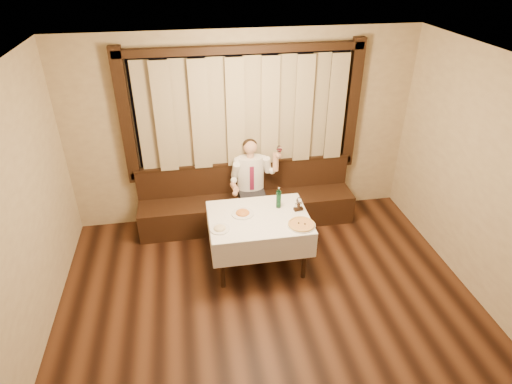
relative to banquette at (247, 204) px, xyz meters
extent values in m
cube|color=black|center=(0.00, -2.72, -0.32)|extent=(5.00, 6.00, 0.01)
cube|color=silver|center=(0.00, -2.72, 2.49)|extent=(5.00, 6.00, 0.01)
cube|color=tan|center=(0.00, 0.28, 1.09)|extent=(5.00, 0.01, 2.80)
cube|color=black|center=(0.00, 0.26, 1.39)|extent=(3.00, 0.02, 1.60)
cube|color=orange|center=(-0.70, 0.25, 1.09)|extent=(0.50, 0.01, 0.40)
cube|color=black|center=(0.00, 0.22, 0.54)|extent=(3.30, 0.12, 0.10)
cube|color=black|center=(0.00, 0.22, 2.24)|extent=(3.30, 0.12, 0.10)
cube|color=black|center=(-1.60, 0.22, 1.39)|extent=(0.16, 0.12, 1.90)
cube|color=black|center=(1.60, 0.22, 1.39)|extent=(0.16, 0.12, 1.90)
cube|color=#91855D|center=(0.00, 0.16, 1.39)|extent=(2.90, 0.08, 1.55)
cube|color=black|center=(0.00, -0.04, -0.09)|extent=(3.20, 0.60, 0.45)
cube|color=black|center=(0.00, 0.20, 0.36)|extent=(3.20, 0.12, 0.45)
cube|color=black|center=(0.00, 0.20, 0.61)|extent=(3.20, 0.14, 0.04)
cylinder|color=black|center=(-0.52, -1.39, 0.04)|extent=(0.06, 0.06, 0.71)
cylinder|color=black|center=(0.52, -1.39, 0.04)|extent=(0.06, 0.06, 0.71)
cylinder|color=black|center=(-0.52, -0.65, 0.04)|extent=(0.06, 0.06, 0.71)
cylinder|color=black|center=(0.52, -0.65, 0.04)|extent=(0.06, 0.06, 0.71)
cube|color=black|center=(0.00, -1.02, 0.42)|extent=(1.20, 0.90, 0.04)
cube|color=white|center=(0.00, -1.02, 0.44)|extent=(1.26, 0.96, 0.01)
cube|color=white|center=(0.00, -1.50, 0.27)|extent=(1.26, 0.01, 0.35)
cube|color=white|center=(0.00, -0.54, 0.27)|extent=(1.26, 0.01, 0.35)
cube|color=white|center=(-0.63, -1.02, 0.27)|extent=(0.01, 0.96, 0.35)
cube|color=white|center=(0.63, -1.02, 0.27)|extent=(0.01, 0.96, 0.35)
cylinder|color=white|center=(0.48, -1.31, 0.45)|extent=(0.35, 0.35, 0.01)
cylinder|color=#C0571C|center=(0.48, -1.31, 0.46)|extent=(0.32, 0.32, 0.01)
torus|color=tan|center=(0.48, -1.31, 0.47)|extent=(0.33, 0.33, 0.02)
sphere|color=black|center=(0.45, -1.29, 0.47)|extent=(0.02, 0.02, 0.02)
sphere|color=black|center=(0.52, -1.32, 0.47)|extent=(0.02, 0.02, 0.02)
cylinder|color=white|center=(-0.19, -0.94, 0.45)|extent=(0.29, 0.29, 0.02)
ellipsoid|color=#BA5C1D|center=(-0.19, -0.94, 0.50)|extent=(0.18, 0.18, 0.08)
cylinder|color=white|center=(-0.51, -1.22, 0.45)|extent=(0.24, 0.24, 0.01)
ellipsoid|color=beige|center=(-0.51, -1.22, 0.49)|extent=(0.15, 0.15, 0.07)
cylinder|color=#0F4627|center=(0.29, -0.85, 0.57)|extent=(0.06, 0.06, 0.24)
cylinder|color=#0F4627|center=(0.29, -0.85, 0.70)|extent=(0.03, 0.03, 0.06)
cylinder|color=silver|center=(0.29, -0.85, 0.74)|extent=(0.03, 0.03, 0.01)
cylinder|color=white|center=(0.53, -0.98, 0.45)|extent=(0.07, 0.07, 0.01)
cylinder|color=white|center=(0.53, -0.98, 0.50)|extent=(0.01, 0.01, 0.10)
ellipsoid|color=white|center=(0.53, -0.98, 0.60)|extent=(0.07, 0.07, 0.09)
cube|color=black|center=(0.53, -0.96, 0.46)|extent=(0.12, 0.08, 0.04)
cube|color=black|center=(0.53, -0.96, 0.53)|extent=(0.02, 0.06, 0.09)
cylinder|color=white|center=(0.50, -0.97, 0.51)|extent=(0.03, 0.03, 0.07)
cylinder|color=silver|center=(0.50, -0.97, 0.55)|extent=(0.03, 0.03, 0.01)
cylinder|color=white|center=(0.56, -0.96, 0.51)|extent=(0.03, 0.03, 0.07)
cylinder|color=silver|center=(0.56, -0.96, 0.55)|extent=(0.03, 0.03, 0.01)
cube|color=black|center=(0.06, -0.16, 0.21)|extent=(0.37, 0.42, 0.15)
cube|color=black|center=(-0.04, -0.36, -0.09)|extent=(0.10, 0.11, 0.45)
cube|color=black|center=(0.16, -0.36, -0.09)|extent=(0.10, 0.11, 0.45)
ellipsoid|color=white|center=(0.06, -0.02, 0.54)|extent=(0.39, 0.24, 0.50)
cube|color=maroon|center=(0.06, -0.14, 0.51)|extent=(0.06, 0.01, 0.37)
cylinder|color=tan|center=(0.06, -0.02, 0.83)|extent=(0.09, 0.09, 0.07)
sphere|color=tan|center=(0.06, -0.02, 0.95)|extent=(0.20, 0.20, 0.20)
ellipsoid|color=black|center=(0.06, 0.01, 0.98)|extent=(0.20, 0.20, 0.15)
sphere|color=white|center=(-0.13, -0.02, 0.74)|extent=(0.12, 0.12, 0.12)
sphere|color=white|center=(0.24, -0.02, 0.74)|extent=(0.12, 0.12, 0.12)
sphere|color=tan|center=(-0.22, -0.40, 0.44)|extent=(0.08, 0.08, 0.08)
sphere|color=tan|center=(0.43, -0.17, 0.87)|extent=(0.09, 0.09, 0.09)
cylinder|color=white|center=(0.43, -0.20, 0.90)|extent=(0.01, 0.01, 0.10)
ellipsoid|color=white|center=(0.43, -0.20, 0.98)|extent=(0.08, 0.08, 0.10)
ellipsoid|color=#4C070F|center=(0.43, -0.20, 0.96)|extent=(0.06, 0.06, 0.06)
camera|label=1|loc=(-0.80, -5.44, 3.46)|focal=30.00mm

